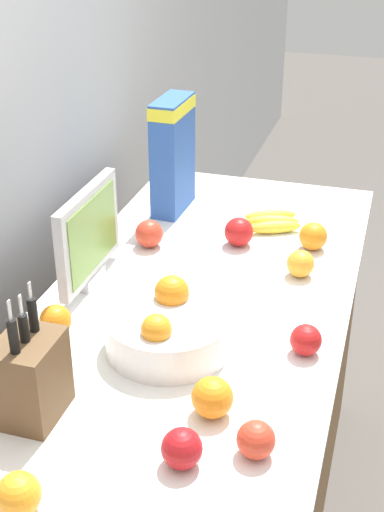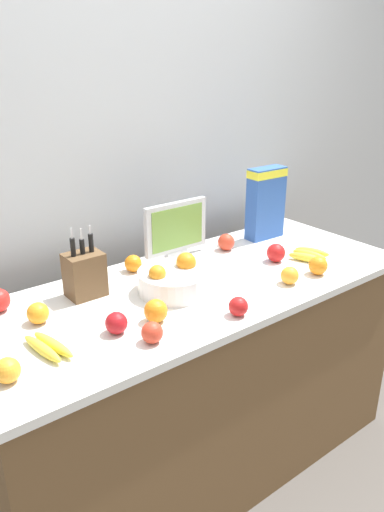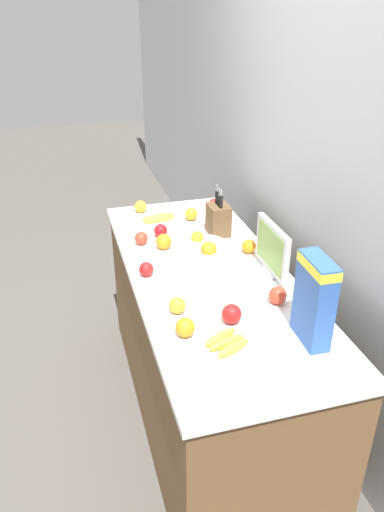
% 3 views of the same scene
% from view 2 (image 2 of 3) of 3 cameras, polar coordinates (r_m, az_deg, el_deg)
% --- Properties ---
extents(ground_plane, '(14.00, 14.00, 0.00)m').
position_cam_2_polar(ground_plane, '(2.44, 0.48, -22.23)').
color(ground_plane, '#514C47').
extents(wall_back, '(9.00, 0.06, 2.60)m').
position_cam_2_polar(wall_back, '(2.26, -8.70, 11.52)').
color(wall_back, silver).
rests_on(wall_back, ground_plane).
extents(counter, '(1.79, 0.72, 0.88)m').
position_cam_2_polar(counter, '(2.16, 0.51, -13.81)').
color(counter, brown).
rests_on(counter, ground_plane).
extents(knife_block, '(0.13, 0.11, 0.27)m').
position_cam_2_polar(knife_block, '(1.85, -12.17, -2.02)').
color(knife_block, brown).
rests_on(knife_block, counter).
extents(small_monitor, '(0.31, 0.03, 0.25)m').
position_cam_2_polar(small_monitor, '(2.13, -1.85, 3.16)').
color(small_monitor, '#B7B7BC').
rests_on(small_monitor, counter).
extents(cereal_box, '(0.19, 0.09, 0.34)m').
position_cam_2_polar(cereal_box, '(2.39, 8.43, 6.30)').
color(cereal_box, '#2D56A8').
rests_on(cereal_box, counter).
extents(fruit_bowl, '(0.27, 0.27, 0.13)m').
position_cam_2_polar(fruit_bowl, '(1.85, -2.05, -2.75)').
color(fruit_bowl, silver).
rests_on(fruit_bowl, counter).
extents(banana_bunch_left, '(0.10, 0.20, 0.03)m').
position_cam_2_polar(banana_bunch_left, '(1.57, -16.17, -9.90)').
color(banana_bunch_left, yellow).
rests_on(banana_bunch_left, counter).
extents(banana_bunch_right, '(0.17, 0.18, 0.04)m').
position_cam_2_polar(banana_bunch_right, '(2.22, 13.23, 0.15)').
color(banana_bunch_right, yellow).
rests_on(banana_bunch_right, counter).
extents(apple_leftmost, '(0.08, 0.08, 0.08)m').
position_cam_2_polar(apple_leftmost, '(2.15, 9.57, 0.37)').
color(apple_leftmost, red).
rests_on(apple_leftmost, counter).
extents(apple_middle, '(0.07, 0.07, 0.07)m').
position_cam_2_polar(apple_middle, '(1.70, 5.32, -5.77)').
color(apple_middle, red).
rests_on(apple_middle, counter).
extents(apple_near_bananas, '(0.07, 0.07, 0.07)m').
position_cam_2_polar(apple_near_bananas, '(1.61, -8.64, -7.59)').
color(apple_near_bananas, '#A31419').
rests_on(apple_near_bananas, counter).
extents(apple_by_knife_block, '(0.08, 0.08, 0.08)m').
position_cam_2_polar(apple_by_knife_block, '(2.25, 3.93, 1.60)').
color(apple_by_knife_block, red).
rests_on(apple_by_knife_block, counter).
extents(apple_rear, '(0.07, 0.07, 0.07)m').
position_cam_2_polar(apple_rear, '(1.55, -4.58, -8.71)').
color(apple_rear, red).
rests_on(apple_rear, counter).
extents(orange_by_cereal, '(0.07, 0.07, 0.07)m').
position_cam_2_polar(orange_by_cereal, '(1.95, 11.10, -2.20)').
color(orange_by_cereal, orange).
rests_on(orange_by_cereal, counter).
extents(orange_mid_left, '(0.08, 0.08, 0.08)m').
position_cam_2_polar(orange_mid_left, '(2.06, 14.21, -1.07)').
color(orange_mid_left, orange).
rests_on(orange_mid_left, counter).
extents(orange_front_right, '(0.07, 0.07, 0.07)m').
position_cam_2_polar(orange_front_right, '(1.72, -17.20, -6.25)').
color(orange_front_right, orange).
rests_on(orange_front_right, counter).
extents(orange_front_left, '(0.07, 0.07, 0.07)m').
position_cam_2_polar(orange_front_left, '(2.04, -6.75, -0.85)').
color(orange_front_left, orange).
rests_on(orange_front_left, counter).
extents(orange_back_center, '(0.07, 0.07, 0.07)m').
position_cam_2_polar(orange_back_center, '(1.46, -20.35, -12.15)').
color(orange_back_center, orange).
rests_on(orange_back_center, counter).
extents(orange_near_bowl, '(0.08, 0.08, 0.08)m').
position_cam_2_polar(orange_near_bowl, '(1.66, -4.16, -6.27)').
color(orange_near_bowl, orange).
rests_on(orange_near_bowl, counter).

